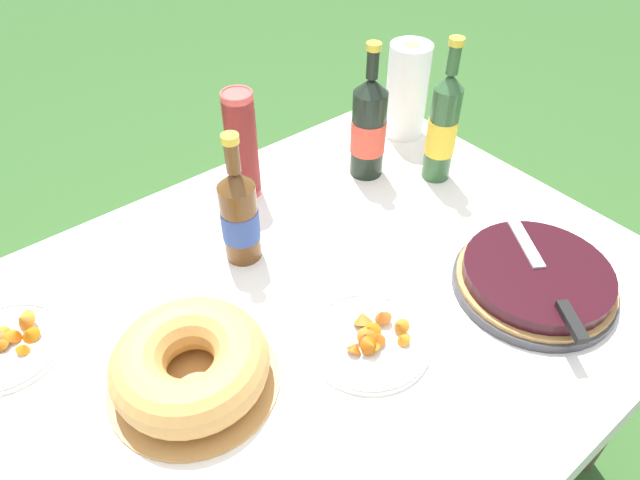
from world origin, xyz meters
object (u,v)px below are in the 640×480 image
object	(u,v)px
berry_tart	(535,279)
snack_plate_left	(369,338)
cup_stack	(242,146)
paper_towel_roll	(407,91)
cider_bottle_amber	(239,215)
serving_knife	(546,277)
juice_bottle_red	(369,128)
cider_bottle_green	(443,128)
snack_plate_near	(5,345)
bundt_cake	(191,365)

from	to	relation	value
berry_tart	snack_plate_left	size ratio (longest dim) A/B	1.39
cup_stack	paper_towel_roll	world-z (taller)	cup_stack
berry_tart	cup_stack	distance (m)	0.70
berry_tart	cider_bottle_amber	world-z (taller)	cider_bottle_amber
serving_knife	paper_towel_roll	bearing A→B (deg)	11.23
cider_bottle_amber	juice_bottle_red	xyz separation A→B (m)	(0.41, 0.06, 0.02)
cider_bottle_green	snack_plate_near	distance (m)	1.03
snack_plate_near	paper_towel_roll	distance (m)	1.10
cider_bottle_amber	juice_bottle_red	world-z (taller)	juice_bottle_red
cider_bottle_amber	snack_plate_left	size ratio (longest dim) A/B	1.28
cider_bottle_amber	snack_plate_near	world-z (taller)	cider_bottle_amber
bundt_cake	snack_plate_left	size ratio (longest dim) A/B	1.28
berry_tart	snack_plate_near	bearing A→B (deg)	149.51
cider_bottle_green	juice_bottle_red	world-z (taller)	cider_bottle_green
juice_bottle_red	snack_plate_near	distance (m)	0.89
cider_bottle_green	snack_plate_left	world-z (taller)	cider_bottle_green
juice_bottle_red	paper_towel_roll	world-z (taller)	juice_bottle_red
cider_bottle_amber	snack_plate_near	distance (m)	0.49
snack_plate_left	snack_plate_near	bearing A→B (deg)	142.28
juice_bottle_red	snack_plate_left	world-z (taller)	juice_bottle_red
paper_towel_roll	snack_plate_near	bearing A→B (deg)	-175.98
cider_bottle_amber	berry_tart	bearing A→B (deg)	-48.62
bundt_cake	snack_plate_left	world-z (taller)	bundt_cake
cup_stack	cider_bottle_amber	bearing A→B (deg)	-125.02
cup_stack	snack_plate_left	world-z (taller)	cup_stack
cider_bottle_amber	juice_bottle_red	size ratio (longest dim) A/B	0.88
cider_bottle_green	juice_bottle_red	xyz separation A→B (m)	(-0.12, 0.12, -0.01)
bundt_cake	cider_bottle_green	size ratio (longest dim) A/B	0.84
bundt_cake	juice_bottle_red	xyz separation A→B (m)	(0.65, 0.28, 0.08)
cider_bottle_amber	cup_stack	bearing A→B (deg)	54.98
bundt_cake	snack_plate_near	world-z (taller)	bundt_cake
bundt_cake	snack_plate_near	xyz separation A→B (m)	(-0.23, 0.28, -0.04)
bundt_cake	cider_bottle_green	xyz separation A→B (m)	(0.78, 0.16, 0.09)
serving_knife	bundt_cake	world-z (taller)	bundt_cake
cider_bottle_amber	serving_knife	bearing A→B (deg)	-51.26
bundt_cake	cider_bottle_amber	xyz separation A→B (m)	(0.24, 0.22, 0.06)
serving_knife	paper_towel_roll	world-z (taller)	paper_towel_roll
serving_knife	paper_towel_roll	size ratio (longest dim) A/B	1.29
bundt_cake	cider_bottle_green	world-z (taller)	cider_bottle_green
cup_stack	juice_bottle_red	size ratio (longest dim) A/B	0.79
berry_tart	cider_bottle_green	bearing A→B (deg)	70.55
juice_bottle_red	cup_stack	bearing A→B (deg)	157.24
bundt_cake	snack_plate_left	distance (m)	0.32
snack_plate_left	bundt_cake	bearing A→B (deg)	156.48
berry_tart	paper_towel_roll	size ratio (longest dim) A/B	1.26
snack_plate_near	serving_knife	bearing A→B (deg)	-32.14
cider_bottle_amber	juice_bottle_red	bearing A→B (deg)	8.65
serving_knife	paper_towel_roll	distance (m)	0.66
snack_plate_left	juice_bottle_red	bearing A→B (deg)	48.27
bundt_cake	juice_bottle_red	world-z (taller)	juice_bottle_red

